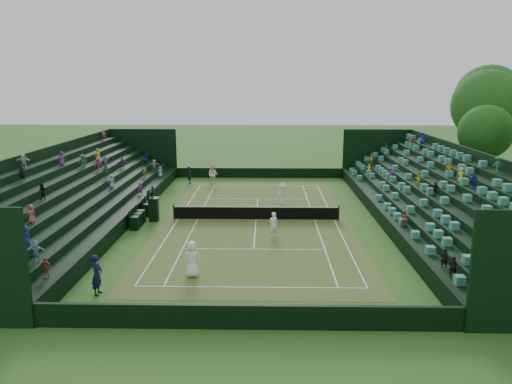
% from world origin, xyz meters
% --- Properties ---
extents(ground, '(160.00, 160.00, 0.00)m').
position_xyz_m(ground, '(0.00, 0.00, 0.00)').
color(ground, '#33611E').
rests_on(ground, ground).
extents(court_surface, '(12.97, 26.77, 0.01)m').
position_xyz_m(court_surface, '(0.00, 0.00, 0.01)').
color(court_surface, '#356D24').
rests_on(court_surface, ground).
extents(perimeter_wall_north, '(17.17, 0.20, 1.00)m').
position_xyz_m(perimeter_wall_north, '(0.00, 15.88, 0.50)').
color(perimeter_wall_north, black).
rests_on(perimeter_wall_north, ground).
extents(perimeter_wall_south, '(17.17, 0.20, 1.00)m').
position_xyz_m(perimeter_wall_south, '(0.00, -15.88, 0.50)').
color(perimeter_wall_south, black).
rests_on(perimeter_wall_south, ground).
extents(perimeter_wall_east, '(0.20, 31.77, 1.00)m').
position_xyz_m(perimeter_wall_east, '(8.48, 0.00, 0.50)').
color(perimeter_wall_east, black).
rests_on(perimeter_wall_east, ground).
extents(perimeter_wall_west, '(0.20, 31.77, 1.00)m').
position_xyz_m(perimeter_wall_west, '(-8.48, 0.00, 0.50)').
color(perimeter_wall_west, black).
rests_on(perimeter_wall_west, ground).
extents(north_grandstand, '(6.60, 32.00, 4.90)m').
position_xyz_m(north_grandstand, '(12.66, 0.00, 1.55)').
color(north_grandstand, black).
rests_on(north_grandstand, ground).
extents(south_grandstand, '(6.60, 32.00, 4.90)m').
position_xyz_m(south_grandstand, '(-12.66, 0.00, 1.55)').
color(south_grandstand, black).
rests_on(south_grandstand, ground).
extents(tennis_net, '(11.67, 0.10, 1.06)m').
position_xyz_m(tennis_net, '(0.00, 0.00, 0.53)').
color(tennis_net, black).
rests_on(tennis_net, ground).
extents(scoreboard_tower, '(2.00, 1.00, 3.70)m').
position_xyz_m(scoreboard_tower, '(17.75, 16.00, 3.14)').
color(scoreboard_tower, black).
rests_on(scoreboard_tower, ground).
extents(umpire_chair, '(0.78, 0.78, 2.47)m').
position_xyz_m(umpire_chair, '(-7.12, -0.43, 1.05)').
color(umpire_chair, black).
rests_on(umpire_chair, ground).
extents(courtside_chairs, '(0.59, 5.56, 1.28)m').
position_xyz_m(courtside_chairs, '(-7.92, -0.06, 0.49)').
color(courtside_chairs, black).
rests_on(courtside_chairs, ground).
extents(player_near_west, '(0.91, 0.61, 1.84)m').
position_xyz_m(player_near_west, '(-2.93, -10.58, 0.92)').
color(player_near_west, white).
rests_on(player_near_west, ground).
extents(player_near_east, '(0.70, 0.58, 1.63)m').
position_xyz_m(player_near_east, '(1.16, -4.03, 0.81)').
color(player_near_east, white).
rests_on(player_near_east, ground).
extents(player_far_west, '(1.12, 1.00, 1.92)m').
position_xyz_m(player_far_west, '(-4.34, 12.30, 0.96)').
color(player_far_west, white).
rests_on(player_far_west, ground).
extents(player_far_east, '(1.18, 1.18, 1.64)m').
position_xyz_m(player_far_east, '(2.00, 4.84, 0.82)').
color(player_far_east, white).
rests_on(player_far_east, ground).
extents(line_judge_north, '(0.53, 0.68, 1.65)m').
position_xyz_m(line_judge_north, '(-6.61, 12.83, 0.83)').
color(line_judge_north, black).
rests_on(line_judge_north, ground).
extents(line_judge_south, '(0.48, 0.71, 1.89)m').
position_xyz_m(line_judge_south, '(-6.93, -12.79, 0.95)').
color(line_judge_south, black).
rests_on(line_judge_south, ground).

